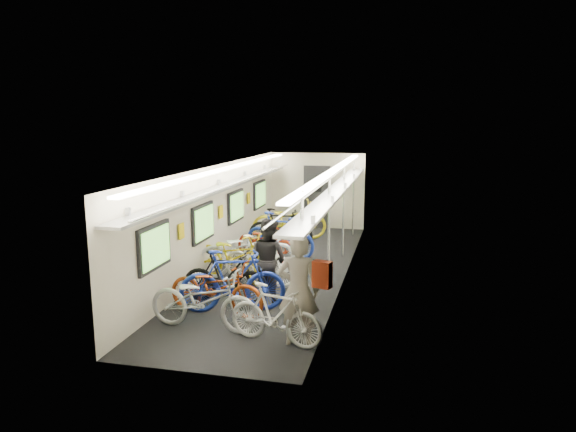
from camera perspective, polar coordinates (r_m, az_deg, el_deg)
The scene contains 16 objects.
train_car_shell at distance 12.28m, azimuth -1.72°, elevation 2.41°, with size 10.00×10.00×10.00m.
bicycle_0 at distance 8.61m, azimuth -9.35°, elevation -9.19°, with size 0.67×1.91×1.01m, color #B2B2B7.
bicycle_1 at distance 9.28m, azimuth -6.19°, elevation -7.19°, with size 0.54×1.91×1.15m, color #1B31A4.
bicycle_2 at distance 9.23m, azimuth -7.99°, elevation -7.91°, with size 0.64×1.84×0.97m, color #983710.
bicycle_3 at distance 9.77m, azimuth -6.98°, elevation -6.74°, with size 0.47×1.66×1.00m, color black.
bicycle_4 at distance 10.98m, azimuth -5.98°, elevation -4.48°, with size 0.74×2.11×1.11m, color yellow.
bicycle_5 at distance 10.77m, azimuth -3.17°, elevation -4.93°, with size 0.49×1.73×1.04m, color silver.
bicycle_6 at distance 11.32m, azimuth -4.62°, elevation -3.92°, with size 0.76×2.17×1.14m, color silver.
bicycle_7 at distance 12.85m, azimuth -0.96°, elevation -2.13°, with size 0.54×1.91×1.15m, color #1D37AF.
bicycle_8 at distance 12.57m, azimuth -2.43°, elevation -2.93°, with size 0.62×1.77×0.93m, color maroon.
bicycle_9 at distance 13.93m, azimuth -0.82°, elevation -1.31°, with size 0.50×1.78×1.07m, color black.
bicycle_10 at distance 14.83m, azimuth 0.15°, elevation -0.45°, with size 0.75×2.16×1.13m, color yellow.
bicycle_11 at distance 7.98m, azimuth -1.41°, elevation -10.90°, with size 0.44×1.57×0.95m, color silver.
passenger_near at distance 7.82m, azimuth 1.17°, elevation -8.25°, with size 0.63×0.42×1.74m, color gray.
passenger_mid at distance 9.79m, azimuth -2.20°, elevation -4.84°, with size 0.77×0.60×1.59m, color black.
backpack at distance 7.20m, azimuth 3.82°, elevation -6.49°, with size 0.26×0.14×0.38m, color #9F280F.
Camera 1 is at (2.69, -11.05, 3.38)m, focal length 32.00 mm.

